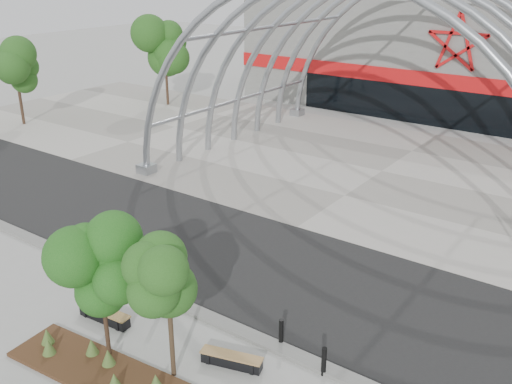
% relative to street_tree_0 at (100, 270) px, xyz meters
% --- Properties ---
extents(ground, '(140.00, 140.00, 0.00)m').
position_rel_street_tree_0_xyz_m(ground, '(-0.14, 3.30, -2.78)').
color(ground, '#9E9D98').
rests_on(ground, ground).
extents(road, '(140.00, 7.00, 0.02)m').
position_rel_street_tree_0_xyz_m(road, '(-0.14, 6.80, -2.77)').
color(road, black).
rests_on(road, ground).
extents(forecourt, '(60.00, 17.00, 0.04)m').
position_rel_street_tree_0_xyz_m(forecourt, '(-0.14, 18.80, -2.76)').
color(forecourt, gray).
rests_on(forecourt, ground).
extents(kerb, '(60.00, 0.50, 0.12)m').
position_rel_street_tree_0_xyz_m(kerb, '(-0.14, 3.05, -2.72)').
color(kerb, slate).
rests_on(kerb, ground).
extents(arena_building, '(34.00, 15.24, 8.00)m').
position_rel_street_tree_0_xyz_m(arena_building, '(-0.14, 36.75, 1.21)').
color(arena_building, slate).
rests_on(arena_building, ground).
extents(vault_canopy, '(20.80, 15.80, 20.36)m').
position_rel_street_tree_0_xyz_m(vault_canopy, '(-0.14, 18.80, -2.76)').
color(vault_canopy, '#959A9F').
rests_on(vault_canopy, ground).
extents(planting_bed, '(5.56, 2.14, 0.57)m').
position_rel_street_tree_0_xyz_m(planting_bed, '(0.20, -0.62, -2.64)').
color(planting_bed, '#321F13').
rests_on(planting_bed, ground).
extents(street_tree_0, '(1.70, 1.70, 3.87)m').
position_rel_street_tree_0_xyz_m(street_tree_0, '(0.00, 0.00, 0.00)').
color(street_tree_0, black).
rests_on(street_tree_0, ground).
extents(street_tree_1, '(1.64, 1.64, 3.87)m').
position_rel_street_tree_0_xyz_m(street_tree_1, '(2.01, 0.50, 0.00)').
color(street_tree_1, '#332819').
rests_on(street_tree_1, ground).
extents(bench_0, '(1.90, 0.57, 0.39)m').
position_rel_street_tree_0_xyz_m(bench_0, '(-1.46, 1.08, -2.59)').
color(bench_0, black).
rests_on(bench_0, ground).
extents(bench_1, '(1.80, 0.86, 0.37)m').
position_rel_street_tree_0_xyz_m(bench_1, '(3.05, 1.71, -2.60)').
color(bench_1, black).
rests_on(bench_1, ground).
extents(bollard_0, '(0.14, 0.14, 0.87)m').
position_rel_street_tree_0_xyz_m(bollard_0, '(-4.57, 2.69, -2.35)').
color(bollard_0, black).
rests_on(bollard_0, ground).
extents(bollard_1, '(0.18, 0.18, 1.10)m').
position_rel_street_tree_0_xyz_m(bollard_1, '(-3.82, 3.02, -2.23)').
color(bollard_1, black).
rests_on(bollard_1, ground).
extents(bollard_2, '(0.17, 0.17, 1.07)m').
position_rel_street_tree_0_xyz_m(bollard_2, '(-0.26, 2.20, -2.25)').
color(bollard_2, black).
rests_on(bollard_2, ground).
extents(bollard_3, '(0.14, 0.14, 0.87)m').
position_rel_street_tree_0_xyz_m(bollard_3, '(3.65, 3.27, -2.35)').
color(bollard_3, black).
rests_on(bollard_3, ground).
extents(bollard_4, '(0.14, 0.14, 0.87)m').
position_rel_street_tree_0_xyz_m(bollard_4, '(5.30, 2.86, -2.35)').
color(bollard_4, black).
rests_on(bollard_4, ground).
extents(bg_tree_0, '(3.00, 3.00, 6.45)m').
position_rel_street_tree_0_xyz_m(bg_tree_0, '(-20.14, 23.30, 1.86)').
color(bg_tree_0, black).
rests_on(bg_tree_0, ground).
extents(bg_tree_2, '(2.55, 2.55, 5.38)m').
position_rel_street_tree_0_xyz_m(bg_tree_2, '(-24.14, 13.30, 1.08)').
color(bg_tree_2, black).
rests_on(bg_tree_2, ground).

